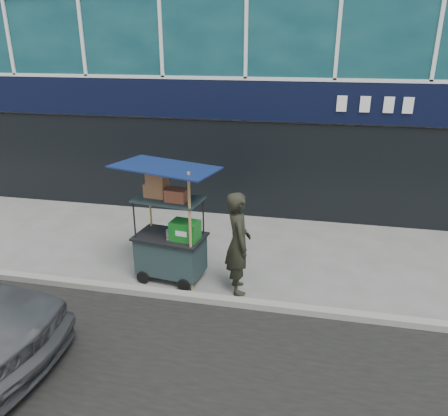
# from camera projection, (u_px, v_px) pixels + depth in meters

# --- Properties ---
(ground) EXTENTS (80.00, 80.00, 0.00)m
(ground) POSITION_uv_depth(u_px,v_px,m) (207.00, 295.00, 7.71)
(ground) COLOR #5F5F5B
(ground) RESTS_ON ground
(curb) EXTENTS (80.00, 0.18, 0.12)m
(curb) POSITION_uv_depth(u_px,v_px,m) (204.00, 298.00, 7.51)
(curb) COLOR gray
(curb) RESTS_ON ground
(vendor_cart) EXTENTS (1.82, 1.40, 2.27)m
(vendor_cart) POSITION_uv_depth(u_px,v_px,m) (171.00, 240.00, 8.00)
(vendor_cart) COLOR #1A2A2C
(vendor_cart) RESTS_ON ground
(vendor_man) EXTENTS (0.65, 0.79, 1.86)m
(vendor_man) POSITION_uv_depth(u_px,v_px,m) (238.00, 243.00, 7.56)
(vendor_man) COLOR black
(vendor_man) RESTS_ON ground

